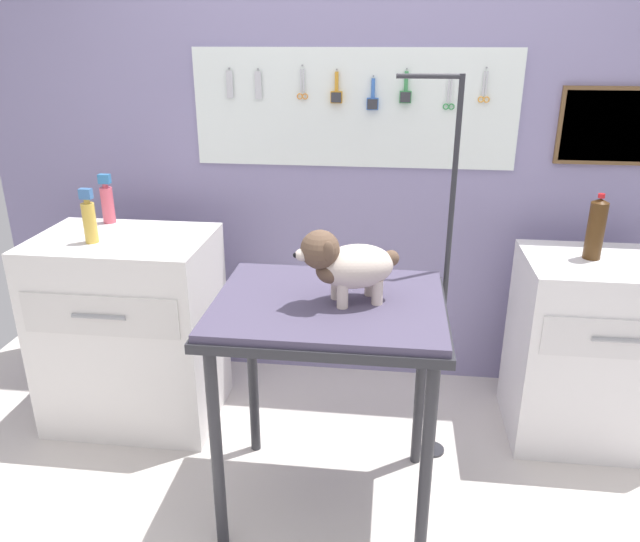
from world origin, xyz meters
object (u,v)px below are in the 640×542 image
grooming_table (329,325)px  soda_bottle (596,229)px  cabinet_right (590,350)px  dog (346,264)px  grooming_arm (442,297)px  detangler_spray (107,202)px  counter_left (132,329)px

grooming_table → soda_bottle: soda_bottle is taller
soda_bottle → cabinet_right: bearing=-21.5°
grooming_table → cabinet_right: size_ratio=1.02×
grooming_table → dog: size_ratio=2.41×
grooming_arm → dog: (-0.38, -0.38, 0.27)m
dog → soda_bottle: bearing=31.9°
detangler_spray → soda_bottle: detangler_spray is taller
dog → detangler_spray: 1.43m
grooming_table → cabinet_right: (1.15, 0.61, -0.36)m
detangler_spray → soda_bottle: (2.25, -0.09, -0.02)m
counter_left → grooming_arm: bearing=-5.4°
grooming_table → dog: (0.06, -0.01, 0.25)m
dog → grooming_arm: bearing=44.9°
grooming_table → detangler_spray: detangler_spray is taller
grooming_arm → detangler_spray: size_ratio=6.95×
detangler_spray → dog: bearing=-31.0°
grooming_table → soda_bottle: size_ratio=3.11×
grooming_table → detangler_spray: size_ratio=3.76×
dog → cabinet_right: (1.09, 0.62, -0.61)m
grooming_table → detangler_spray: (-1.16, 0.72, 0.24)m
grooming_table → soda_bottle: (1.09, 0.63, 0.22)m
dog → soda_bottle: dog is taller
grooming_table → grooming_arm: grooming_arm is taller
grooming_arm → cabinet_right: 0.82m
cabinet_right → detangler_spray: size_ratio=3.68×
counter_left → soda_bottle: bearing=3.5°
dog → counter_left: 1.32m
dog → cabinet_right: dog is taller
grooming_arm → soda_bottle: (0.65, 0.27, 0.24)m
detangler_spray → soda_bottle: size_ratio=0.83×
grooming_arm → detangler_spray: grooming_arm is taller
detangler_spray → grooming_table: bearing=-31.8°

